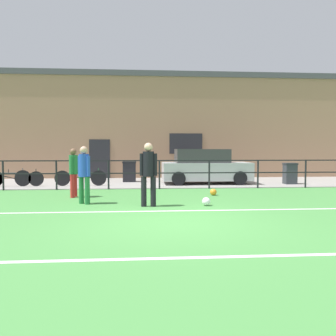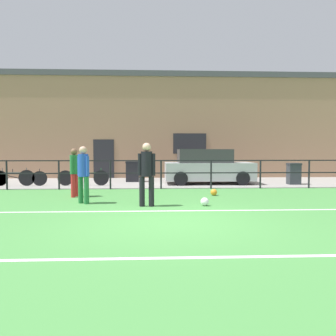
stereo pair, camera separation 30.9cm
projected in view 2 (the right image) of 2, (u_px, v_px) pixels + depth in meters
The scene contains 17 objects.
ground at pixel (168, 222), 7.41m from camera, with size 60.00×44.00×0.04m, color #478C42.
field_line_touchline at pixel (166, 211), 8.60m from camera, with size 36.00×0.11×0.00m, color white.
field_line_hash at pixel (176, 258), 4.89m from camera, with size 36.00×0.11×0.00m, color white.
pavement_strip at pixel (160, 182), 15.89m from camera, with size 48.00×5.00×0.02m, color gray.
perimeter_fence at pixel (161, 170), 13.35m from camera, with size 36.07×0.07×1.15m.
clubhouse_facade at pixel (158, 126), 19.41m from camera, with size 28.00×2.56×5.79m.
player_goalkeeper at pixel (147, 170), 9.25m from camera, with size 0.48×0.31×1.75m.
player_striker at pixel (83, 171), 9.73m from camera, with size 0.38×0.32×1.66m.
player_winger at pixel (74, 169), 11.11m from camera, with size 0.28×0.43×1.60m.
soccer_ball_match at pixel (214, 192), 11.47m from camera, with size 0.23×0.23×0.23m, color orange.
soccer_ball_spare at pixel (205, 202), 9.38m from camera, with size 0.23×0.23×0.23m, color white.
parked_car_red at pixel (208, 167), 15.28m from camera, with size 3.95×1.85×1.56m.
bicycle_parked_0 at pixel (20, 178), 14.29m from camera, with size 2.29×0.04×0.73m.
bicycle_parked_1 at pixel (83, 178), 14.42m from camera, with size 2.17×0.04×0.75m.
bicycle_parked_3 at pixel (9, 178), 14.27m from camera, with size 2.17×0.04×0.77m.
trash_bin_0 at pixel (294, 174), 14.95m from camera, with size 0.55×0.46×0.94m.
trash_bin_1 at pixel (132, 171), 16.17m from camera, with size 0.64×0.54×0.97m.
Camera 2 is at (-0.35, -7.32, 1.58)m, focal length 36.05 mm.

